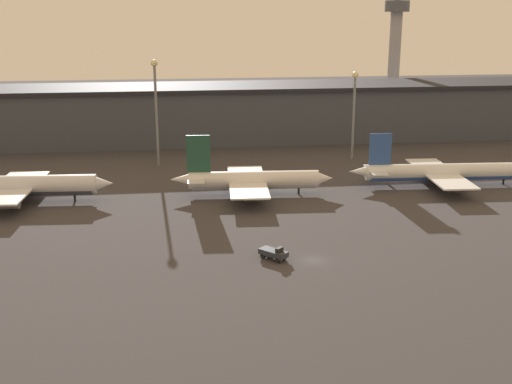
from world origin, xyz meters
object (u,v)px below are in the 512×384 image
Objects in this scene: control_tower at (395,49)px; airplane_2 at (252,180)px; airplane_1 at (19,186)px; service_vehicle_4 at (274,253)px; airplane_3 at (446,172)px.

airplane_2 is at bearing -125.11° from control_tower.
airplane_1 reaches higher than service_vehicle_4.
service_vehicle_4 is at bearing -87.86° from airplane_2.
airplane_1 is 0.86× the size of airplane_3.
airplane_1 is 100.57m from airplane_3.
airplane_1 is 65.63m from service_vehicle_4.
airplane_3 is at bearing 5.95° from airplane_2.
airplane_3 is at bearing 4.43° from airplane_1.
airplane_1 is 0.88× the size of control_tower.
service_vehicle_4 is at bearing -34.92° from airplane_1.
control_tower reaches higher than airplane_3.
service_vehicle_4 is at bearing -116.50° from control_tower.
airplane_1 is 8.04× the size of service_vehicle_4.
airplane_1 is at bearing -172.17° from service_vehicle_4.
service_vehicle_4 is at bearing -135.74° from airplane_3.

